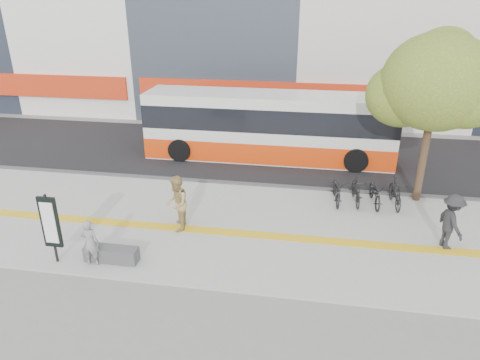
% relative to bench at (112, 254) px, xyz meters
% --- Properties ---
extents(ground, '(120.00, 120.00, 0.00)m').
position_rel_bench_xyz_m(ground, '(2.60, 1.20, -0.30)').
color(ground, slate).
rests_on(ground, ground).
extents(sidewalk, '(40.00, 7.00, 0.08)m').
position_rel_bench_xyz_m(sidewalk, '(2.60, 2.70, -0.27)').
color(sidewalk, gray).
rests_on(sidewalk, ground).
extents(tactile_strip, '(40.00, 0.45, 0.01)m').
position_rel_bench_xyz_m(tactile_strip, '(2.60, 2.20, -0.22)').
color(tactile_strip, gold).
rests_on(tactile_strip, sidewalk).
extents(street, '(40.00, 8.00, 0.06)m').
position_rel_bench_xyz_m(street, '(2.60, 10.20, -0.28)').
color(street, black).
rests_on(street, ground).
extents(curb, '(40.00, 0.25, 0.14)m').
position_rel_bench_xyz_m(curb, '(2.60, 6.20, -0.23)').
color(curb, '#3B3B3D').
rests_on(curb, ground).
extents(bench, '(1.60, 0.45, 0.45)m').
position_rel_bench_xyz_m(bench, '(0.00, 0.00, 0.00)').
color(bench, '#3B3B3D').
rests_on(bench, sidewalk).
extents(signboard, '(0.55, 0.10, 2.20)m').
position_rel_bench_xyz_m(signboard, '(-1.60, -0.31, 1.06)').
color(signboard, black).
rests_on(signboard, sidewalk).
extents(street_tree, '(4.40, 3.80, 6.31)m').
position_rel_bench_xyz_m(street_tree, '(9.78, 6.02, 4.21)').
color(street_tree, '#3D2A1C').
rests_on(street_tree, sidewalk).
extents(bus, '(11.65, 2.76, 3.10)m').
position_rel_bench_xyz_m(bus, '(3.61, 9.70, 1.21)').
color(bus, silver).
rests_on(bus, street).
extents(bicycle_row, '(2.83, 1.87, 1.06)m').
position_rel_bench_xyz_m(bicycle_row, '(7.76, 5.20, 0.28)').
color(bicycle_row, black).
rests_on(bicycle_row, sidewalk).
extents(seated_woman, '(0.55, 0.38, 1.45)m').
position_rel_bench_xyz_m(seated_woman, '(-0.49, -0.24, 0.50)').
color(seated_woman, black).
rests_on(seated_woman, sidewalk).
extents(pedestrian_tan, '(0.91, 1.06, 1.91)m').
position_rel_bench_xyz_m(pedestrian_tan, '(1.38, 2.16, 0.73)').
color(pedestrian_tan, tan).
rests_on(pedestrian_tan, sidewalk).
extents(pedestrian_dark, '(0.95, 1.30, 1.81)m').
position_rel_bench_xyz_m(pedestrian_dark, '(10.03, 2.46, 0.68)').
color(pedestrian_dark, '#232325').
rests_on(pedestrian_dark, sidewalk).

